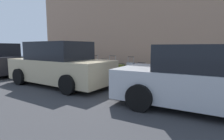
{
  "coord_description": "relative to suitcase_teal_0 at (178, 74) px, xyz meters",
  "views": [
    {
      "loc": [
        -4.57,
        6.59,
        1.49
      ],
      "look_at": [
        -0.57,
        0.21,
        0.51
      ],
      "focal_mm": 28.34,
      "sensor_mm": 36.0,
      "label": 1
    }
  ],
  "objects": [
    {
      "name": "suitcase_maroon_2",
      "position": [
        1.06,
        0.12,
        -0.04
      ],
      "size": [
        0.36,
        0.21,
        0.58
      ],
      "color": "maroon",
      "rests_on": "sidewalk_curb"
    },
    {
      "name": "suitcase_navy_3",
      "position": [
        1.55,
        -0.03,
        0.02
      ],
      "size": [
        0.42,
        0.2,
        0.69
      ],
      "color": "navy",
      "rests_on": "sidewalk_curb"
    },
    {
      "name": "fire_hydrant",
      "position": [
        4.88,
        0.05,
        0.11
      ],
      "size": [
        0.39,
        0.21,
        0.78
      ],
      "color": "#D89E0C",
      "rests_on": "sidewalk_curb"
    },
    {
      "name": "parked_car_beige_1",
      "position": [
        3.98,
        2.41,
        0.35
      ],
      "size": [
        4.41,
        1.99,
        1.69
      ],
      "color": "tan",
      "rests_on": "ground_plane"
    },
    {
      "name": "suitcase_red_1",
      "position": [
        0.55,
        0.12,
        -0.01
      ],
      "size": [
        0.47,
        0.24,
        0.63
      ],
      "color": "red",
      "rests_on": "sidewalk_curb"
    },
    {
      "name": "suitcase_teal_0",
      "position": [
        0.0,
        0.0,
        0.0
      ],
      "size": [
        0.43,
        0.22,
        0.65
      ],
      "color": "#0F606B",
      "rests_on": "sidewalk_curb"
    },
    {
      "name": "suitcase_teal_7",
      "position": [
        3.49,
        0.05,
        0.07
      ],
      "size": [
        0.41,
        0.25,
        0.79
      ],
      "color": "#0F606B",
      "rests_on": "sidewalk_curb"
    },
    {
      "name": "suitcase_red_8",
      "position": [
        4.0,
        0.09,
        0.05
      ],
      "size": [
        0.41,
        0.25,
        0.96
      ],
      "color": "red",
      "rests_on": "sidewalk_curb"
    },
    {
      "name": "bollard_post",
      "position": [
        5.62,
        0.2,
        0.06
      ],
      "size": [
        0.13,
        0.13,
        0.72
      ],
      "primitive_type": "cylinder",
      "color": "brown",
      "rests_on": "sidewalk_curb"
    },
    {
      "name": "ground_plane",
      "position": [
        3.13,
        0.57,
        -0.44
      ],
      "size": [
        40.0,
        40.0,
        0.0
      ],
      "primitive_type": "plane",
      "color": "#333335"
    },
    {
      "name": "parked_car_silver_0",
      "position": [
        -1.16,
        2.41,
        0.29
      ],
      "size": [
        4.45,
        2.29,
        1.55
      ],
      "color": "#B2B5BA",
      "rests_on": "ground_plane"
    },
    {
      "name": "sidewalk_curb",
      "position": [
        3.13,
        -1.93,
        -0.37
      ],
      "size": [
        18.0,
        5.0,
        0.14
      ],
      "primitive_type": "cube",
      "color": "#ADA89E",
      "rests_on": "ground_plane"
    },
    {
      "name": "suitcase_olive_5",
      "position": [
        2.5,
        0.08,
        -0.02
      ],
      "size": [
        0.36,
        0.23,
        0.61
      ],
      "color": "#59601E",
      "rests_on": "sidewalk_curb"
    },
    {
      "name": "suitcase_silver_4",
      "position": [
        2.04,
        0.02,
        0.03
      ],
      "size": [
        0.37,
        0.24,
        0.93
      ],
      "color": "#9EA0A8",
      "rests_on": "sidewalk_curb"
    },
    {
      "name": "parking_meter",
      "position": [
        -0.85,
        -0.2,
        0.53
      ],
      "size": [
        0.12,
        0.09,
        1.27
      ],
      "color": "slate",
      "rests_on": "sidewalk_curb"
    },
    {
      "name": "suitcase_black_6",
      "position": [
        2.98,
        0.05,
        0.04
      ],
      "size": [
        0.41,
        0.23,
        0.96
      ],
      "color": "black",
      "rests_on": "sidewalk_curb"
    }
  ]
}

